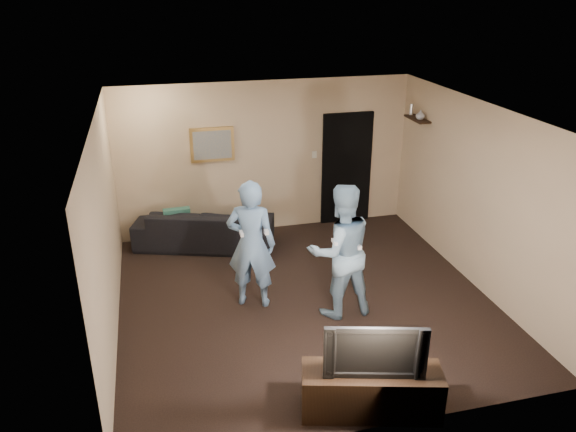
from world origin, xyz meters
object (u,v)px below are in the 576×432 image
object	(u,v)px
sofa	(205,227)
tv_console	(371,391)
wii_player_right	(340,251)
wii_player_left	(251,244)
television	(374,347)

from	to	relation	value
sofa	tv_console	distance (m)	4.49
sofa	wii_player_right	xyz separation A→B (m)	(1.49, -2.47, 0.58)
tv_console	wii_player_left	bearing A→B (deg)	123.49
wii_player_left	wii_player_right	distance (m)	1.17
tv_console	sofa	bearing A→B (deg)	120.79
sofa	tv_console	xyz separation A→B (m)	(1.21, -4.33, -0.08)
tv_console	television	world-z (taller)	television
sofa	television	world-z (taller)	television
sofa	tv_console	world-z (taller)	sofa
television	tv_console	bearing A→B (deg)	-164.79
tv_console	wii_player_right	size ratio (longest dim) A/B	0.78
television	wii_player_left	world-z (taller)	wii_player_left
tv_console	wii_player_right	xyz separation A→B (m)	(0.29, 1.86, 0.65)
tv_console	wii_player_right	world-z (taller)	wii_player_right
wii_player_left	sofa	bearing A→B (deg)	102.27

